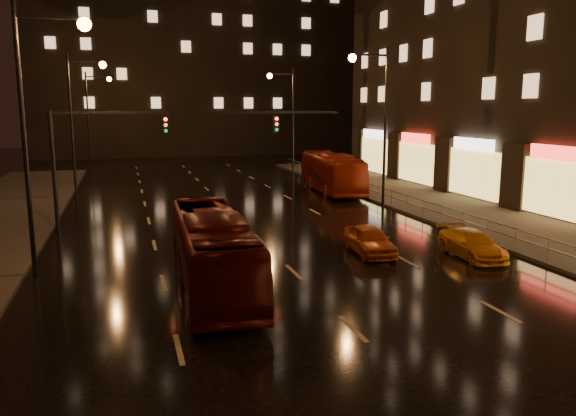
{
  "coord_description": "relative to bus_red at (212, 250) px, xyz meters",
  "views": [
    {
      "loc": [
        -6.13,
        -10.27,
        6.32
      ],
      "look_at": [
        -0.14,
        10.3,
        2.5
      ],
      "focal_mm": 35.0,
      "sensor_mm": 36.0,
      "label": 1
    }
  ],
  "objects": [
    {
      "name": "taxi_near",
      "position": [
        7.33,
        2.74,
        -0.73
      ],
      "size": [
        1.79,
        3.81,
        1.26
      ],
      "primitive_type": "imported",
      "rotation": [
        0.0,
        0.0,
        -0.08
      ],
      "color": "#CF5B13",
      "rests_on": "ground"
    },
    {
      "name": "ground",
      "position": [
        3.33,
        11.03,
        -1.36
      ],
      "size": [
        140.0,
        140.0,
        0.0
      ],
      "primitive_type": "plane",
      "color": "black",
      "rests_on": "ground"
    },
    {
      "name": "bus_curb",
      "position": [
        12.33,
        20.79,
        0.11
      ],
      "size": [
        3.45,
        10.74,
        2.94
      ],
      "primitive_type": "imported",
      "rotation": [
        0.0,
        0.0,
        -0.09
      ],
      "color": "#A62910",
      "rests_on": "ground"
    },
    {
      "name": "sidewalk_right",
      "position": [
        16.83,
        6.03,
        -1.28
      ],
      "size": [
        7.0,
        70.0,
        0.15
      ],
      "primitive_type": "cube",
      "color": "#38332D",
      "rests_on": "ground"
    },
    {
      "name": "railing_right",
      "position": [
        13.53,
        9.03,
        -0.46
      ],
      "size": [
        0.05,
        56.0,
        1.0
      ],
      "color": "#99999E",
      "rests_on": "sidewalk_right"
    },
    {
      "name": "taxi_far",
      "position": [
        11.33,
        1.03,
        -0.79
      ],
      "size": [
        1.77,
        3.98,
        1.13
      ],
      "primitive_type": "imported",
      "rotation": [
        0.0,
        0.0,
        -0.05
      ],
      "color": "orange",
      "rests_on": "ground"
    },
    {
      "name": "building_distant",
      "position": [
        7.33,
        63.03,
        16.64
      ],
      "size": [
        44.0,
        16.0,
        36.0
      ],
      "primitive_type": "cube",
      "color": "black",
      "rests_on": "ground"
    },
    {
      "name": "bus_red",
      "position": [
        0.0,
        0.0,
        0.0
      ],
      "size": [
        2.63,
        9.83,
        2.72
      ],
      "primitive_type": "imported",
      "rotation": [
        0.0,
        0.0,
        -0.04
      ],
      "color": "#520F0B",
      "rests_on": "ground"
    },
    {
      "name": "traffic_signal",
      "position": [
        -1.73,
        11.03,
        3.38
      ],
      "size": [
        15.31,
        0.32,
        6.2
      ],
      "color": "black",
      "rests_on": "ground"
    }
  ]
}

